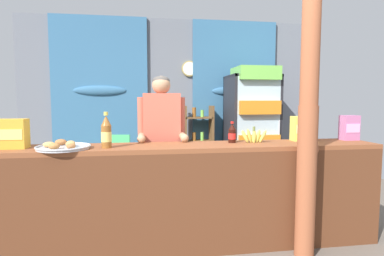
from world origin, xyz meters
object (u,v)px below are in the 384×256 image
soda_bottle_iced_tea (106,133)px  snack_box_choco_powder (12,134)px  drink_fridge (252,122)px  timber_post (308,112)px  shopkeeper (162,134)px  snack_box_instant_noodle (303,129)px  snack_box_wafer (349,128)px  stall_counter (192,188)px  plastic_lawn_chair (114,161)px  bottle_shelf_rack (198,144)px  pastry_tray (63,146)px  soda_bottle_cola (232,134)px  banana_bunch (254,136)px

soda_bottle_iced_tea → snack_box_choco_powder: bearing=173.7°
drink_fridge → snack_box_choco_powder: size_ratio=7.45×
timber_post → shopkeeper: size_ratio=1.63×
snack_box_choco_powder → snack_box_instant_noodle: snack_box_choco_powder is taller
shopkeeper → snack_box_wafer: size_ratio=6.36×
stall_counter → plastic_lawn_chair: size_ratio=4.11×
soda_bottle_iced_tea → snack_box_instant_noodle: 1.91m
bottle_shelf_rack → snack_box_instant_noodle: (0.73, -2.01, 0.41)m
snack_box_wafer → pastry_tray: size_ratio=0.58×
stall_counter → soda_bottle_cola: soda_bottle_cola is taller
stall_counter → snack_box_choco_powder: snack_box_choco_powder is taller
soda_bottle_iced_tea → pastry_tray: 0.37m
drink_fridge → plastic_lawn_chair: bearing=-176.8°
plastic_lawn_chair → shopkeeper: 1.50m
bottle_shelf_rack → plastic_lawn_chair: bottle_shelf_rack is taller
plastic_lawn_chair → soda_bottle_cola: 2.14m
timber_post → soda_bottle_cola: 0.72m
drink_fridge → plastic_lawn_chair: size_ratio=2.16×
stall_counter → drink_fridge: size_ratio=1.90×
shopkeeper → pastry_tray: (-0.85, -0.54, -0.04)m
bottle_shelf_rack → pastry_tray: bottle_shelf_rack is taller
soda_bottle_cola → banana_bunch: bearing=-7.7°
soda_bottle_cola → soda_bottle_iced_tea: bearing=-172.3°
banana_bunch → plastic_lawn_chair: bearing=131.8°
snack_box_choco_powder → snack_box_instant_noodle: bearing=2.3°
drink_fridge → snack_box_wafer: bearing=-76.4°
banana_bunch → shopkeeper: bearing=155.2°
snack_box_choco_powder → snack_box_wafer: 3.18m
pastry_tray → soda_bottle_iced_tea: bearing=1.7°
stall_counter → plastic_lawn_chair: bearing=115.1°
snack_box_choco_powder → banana_bunch: snack_box_choco_powder is taller
snack_box_wafer → drink_fridge: bearing=103.6°
stall_counter → banana_bunch: 0.78m
snack_box_choco_powder → bottle_shelf_rack: bearing=47.3°
bottle_shelf_rack → snack_box_instant_noodle: size_ratio=5.17×
snack_box_instant_noodle → pastry_tray: (-2.25, -0.21, -0.10)m
soda_bottle_cola → snack_box_choco_powder: snack_box_choco_powder is taller
snack_box_instant_noodle → banana_bunch: snack_box_instant_noodle is taller
bottle_shelf_rack → banana_bunch: bearing=-84.8°
snack_box_instant_noodle → soda_bottle_iced_tea: bearing=-174.1°
stall_counter → drink_fridge: drink_fridge is taller
snack_box_instant_noodle → banana_bunch: bearing=-172.9°
plastic_lawn_chair → shopkeeper: (0.62, -1.26, 0.52)m
drink_fridge → soda_bottle_iced_tea: bearing=-136.0°
soda_bottle_iced_tea → banana_bunch: (1.36, 0.13, -0.07)m
shopkeeper → soda_bottle_iced_tea: 0.73m
soda_bottle_cola → snack_box_choco_powder: (-1.93, -0.07, 0.04)m
shopkeeper → soda_bottle_iced_tea: (-0.50, -0.53, 0.07)m
soda_bottle_cola → pastry_tray: bearing=-173.7°
stall_counter → pastry_tray: size_ratio=8.03×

